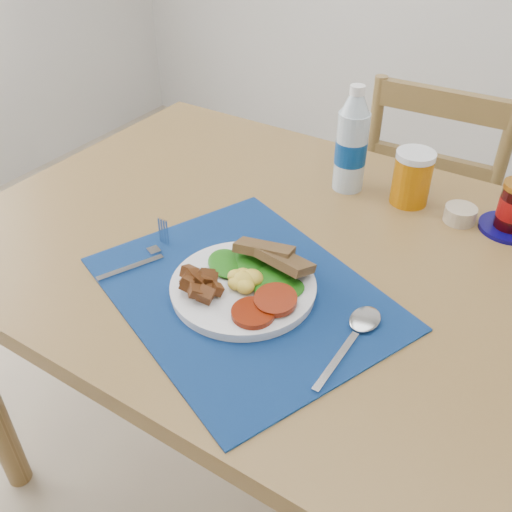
{
  "coord_description": "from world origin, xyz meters",
  "views": [
    {
      "loc": [
        0.36,
        -0.58,
        1.38
      ],
      "look_at": [
        -0.06,
        0.07,
        0.8
      ],
      "focal_mm": 40.0,
      "sensor_mm": 36.0,
      "label": 1
    }
  ],
  "objects": [
    {
      "name": "breakfast_plate",
      "position": [
        -0.07,
        0.03,
        0.77
      ],
      "size": [
        0.24,
        0.24,
        0.06
      ],
      "rotation": [
        0.0,
        0.0,
        0.1
      ],
      "color": "silver",
      "rests_on": "placemat"
    },
    {
      "name": "ramekin",
      "position": [
        0.18,
        0.46,
        0.77
      ],
      "size": [
        0.06,
        0.06,
        0.03
      ],
      "primitive_type": "cylinder",
      "color": "tan",
      "rests_on": "table"
    },
    {
      "name": "placemat",
      "position": [
        -0.06,
        0.03,
        0.75
      ],
      "size": [
        0.6,
        0.55,
        0.0
      ],
      "primitive_type": "cube",
      "rotation": [
        0.0,
        0.0,
        -0.39
      ],
      "color": "black",
      "rests_on": "table"
    },
    {
      "name": "fork",
      "position": [
        -0.27,
        0.02,
        0.76
      ],
      "size": [
        0.06,
        0.18,
        0.0
      ],
      "rotation": [
        0.0,
        0.0,
        -0.43
      ],
      "color": "#B2B5BA",
      "rests_on": "placemat"
    },
    {
      "name": "spoon",
      "position": [
        0.14,
        0.05,
        0.76
      ],
      "size": [
        0.05,
        0.2,
        0.01
      ],
      "rotation": [
        0.0,
        0.0,
        -0.0
      ],
      "color": "#B2B5BA",
      "rests_on": "placemat"
    },
    {
      "name": "juice_glass",
      "position": [
        0.07,
        0.47,
        0.8
      ],
      "size": [
        0.08,
        0.08,
        0.11
      ],
      "primitive_type": "cylinder",
      "color": "#B06004",
      "rests_on": "table"
    },
    {
      "name": "chair_far",
      "position": [
        0.01,
        0.93,
        0.55
      ],
      "size": [
        0.41,
        0.4,
        1.07
      ],
      "rotation": [
        0.0,
        0.0,
        3.19
      ],
      "color": "brown",
      "rests_on": "ground"
    },
    {
      "name": "water_bottle",
      "position": [
        -0.07,
        0.46,
        0.85
      ],
      "size": [
        0.07,
        0.07,
        0.23
      ],
      "color": "#ADBFCC",
      "rests_on": "table"
    },
    {
      "name": "table",
      "position": [
        0.0,
        0.2,
        0.67
      ],
      "size": [
        1.4,
        0.9,
        0.75
      ],
      "color": "brown",
      "rests_on": "ground"
    }
  ]
}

